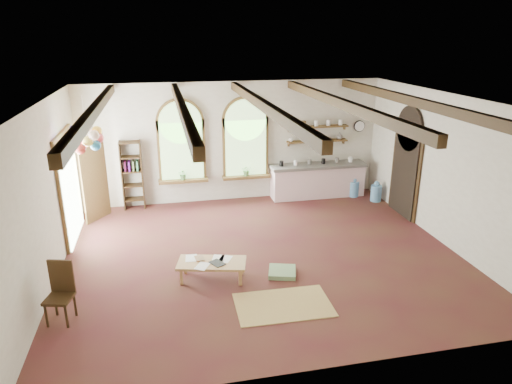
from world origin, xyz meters
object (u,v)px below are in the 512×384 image
object	(u,v)px
coffee_table	(212,264)
balloon_cluster	(86,138)
side_chair	(61,305)
kitchen_counter	(318,180)

from	to	relation	value
coffee_table	balloon_cluster	bearing A→B (deg)	136.00
balloon_cluster	side_chair	bearing A→B (deg)	-94.56
kitchen_counter	coffee_table	distance (m)	5.26
kitchen_counter	side_chair	xyz separation A→B (m)	(-5.94, -4.77, -0.19)
side_chair	balloon_cluster	distance (m)	3.63
coffee_table	balloon_cluster	size ratio (longest dim) A/B	1.19
coffee_table	balloon_cluster	world-z (taller)	balloon_cluster
coffee_table	side_chair	xyz separation A→B (m)	(-2.50, -0.80, -0.03)
kitchen_counter	side_chair	size ratio (longest dim) A/B	2.68
kitchen_counter	coffee_table	size ratio (longest dim) A/B	1.97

